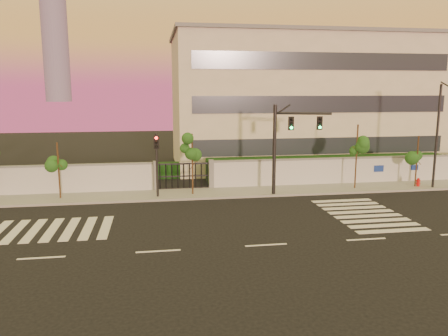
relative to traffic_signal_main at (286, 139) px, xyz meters
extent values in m
plane|color=black|center=(-3.72, -9.28, -3.93)|extent=(120.00, 120.00, 0.00)
cube|color=gray|center=(-3.72, 1.22, -3.85)|extent=(60.00, 3.00, 0.15)
cube|color=silver|center=(10.78, 2.72, -2.93)|extent=(31.00, 0.30, 2.00)
cube|color=slate|center=(10.78, 2.72, -1.87)|extent=(31.00, 0.36, 0.12)
cube|color=slate|center=(-8.72, 2.72, -2.83)|extent=(0.35, 0.35, 2.20)
cube|color=slate|center=(-4.72, 2.72, -2.83)|extent=(0.35, 0.35, 2.20)
cube|color=black|center=(5.28, 5.22, -3.03)|extent=(20.00, 2.00, 1.80)
cube|color=black|center=(-19.72, 5.22, -3.23)|extent=(12.00, 1.80, 1.40)
cube|color=black|center=(-6.72, 7.72, -3.33)|extent=(6.00, 1.50, 1.20)
cube|color=beige|center=(5.28, 12.72, 2.07)|extent=(24.00, 12.00, 12.00)
cube|color=#262D38|center=(5.28, 6.70, -1.43)|extent=(22.00, 0.08, 1.40)
cube|color=#262D38|center=(5.28, 6.70, 2.07)|extent=(22.00, 0.08, 1.40)
cube|color=#262D38|center=(5.28, 6.70, 5.57)|extent=(22.00, 0.08, 1.40)
cube|color=slate|center=(5.28, 12.72, 8.17)|extent=(24.40, 12.40, 0.30)
cylinder|color=slate|center=(-68.72, 270.72, 51.07)|extent=(16.00, 16.00, 110.00)
cube|color=silver|center=(-15.92, -5.28, -3.92)|extent=(0.50, 4.00, 0.02)
cube|color=silver|center=(-15.02, -5.28, -3.92)|extent=(0.50, 4.00, 0.02)
cube|color=silver|center=(-14.12, -5.28, -3.92)|extent=(0.50, 4.00, 0.02)
cube|color=silver|center=(-13.22, -5.28, -3.92)|extent=(0.50, 4.00, 0.02)
cube|color=silver|center=(-12.32, -5.28, -3.92)|extent=(0.50, 4.00, 0.02)
cube|color=silver|center=(-11.42, -5.28, -3.92)|extent=(0.50, 4.00, 0.02)
cube|color=silver|center=(3.28, -8.28, -3.92)|extent=(4.00, 0.50, 0.02)
cube|color=silver|center=(3.28, -7.38, -3.92)|extent=(4.00, 0.50, 0.02)
cube|color=silver|center=(3.28, -6.48, -3.92)|extent=(4.00, 0.50, 0.02)
cube|color=silver|center=(3.28, -5.58, -3.92)|extent=(4.00, 0.50, 0.02)
cube|color=silver|center=(3.28, -4.68, -3.92)|extent=(4.00, 0.50, 0.02)
cube|color=silver|center=(3.28, -3.78, -3.92)|extent=(4.00, 0.50, 0.02)
cube|color=silver|center=(3.28, -2.88, -3.92)|extent=(4.00, 0.50, 0.02)
cube|color=silver|center=(3.28, -1.98, -3.92)|extent=(4.00, 0.50, 0.02)
cube|color=silver|center=(-13.72, -9.28, -3.92)|extent=(2.00, 0.15, 0.01)
cube|color=silver|center=(-8.72, -9.28, -3.92)|extent=(2.00, 0.15, 0.01)
cube|color=silver|center=(-3.72, -9.28, -3.92)|extent=(2.00, 0.15, 0.01)
cube|color=silver|center=(1.28, -9.28, -3.92)|extent=(2.00, 0.15, 0.01)
cylinder|color=#382314|center=(-14.96, 1.13, -2.01)|extent=(0.11, 0.11, 3.83)
sphere|color=#124216|center=(-14.96, 1.13, -0.86)|extent=(0.97, 0.97, 0.97)
sphere|color=#124216|center=(-14.65, 1.31, -1.44)|extent=(0.74, 0.74, 0.74)
sphere|color=#124216|center=(-15.23, 1.00, -1.24)|extent=(0.71, 0.71, 0.71)
cylinder|color=#382314|center=(-6.24, 0.90, -1.79)|extent=(0.11, 0.11, 4.27)
sphere|color=#124216|center=(-6.24, 0.90, -0.51)|extent=(0.97, 0.97, 0.97)
sphere|color=#124216|center=(-5.93, 1.08, -1.15)|extent=(0.74, 0.74, 0.74)
sphere|color=#124216|center=(-6.51, 0.77, -0.94)|extent=(0.71, 0.71, 0.71)
cylinder|color=#382314|center=(5.57, 0.90, -1.55)|extent=(0.11, 0.11, 4.75)
sphere|color=#124216|center=(5.57, 0.90, -0.13)|extent=(0.97, 0.97, 0.97)
sphere|color=#124216|center=(5.88, 1.08, -0.84)|extent=(0.74, 0.74, 0.74)
sphere|color=#124216|center=(5.30, 0.77, -0.60)|extent=(0.71, 0.71, 0.71)
cylinder|color=#382314|center=(10.24, 0.74, -1.99)|extent=(0.11, 0.11, 3.88)
sphere|color=#124216|center=(10.24, 0.74, -0.82)|extent=(1.00, 1.00, 1.00)
sphere|color=#124216|center=(10.56, 0.92, -1.40)|extent=(0.76, 0.76, 0.76)
sphere|color=#124216|center=(9.96, 0.60, -1.21)|extent=(0.73, 0.73, 0.73)
cylinder|color=black|center=(-0.78, 0.01, -0.82)|extent=(0.24, 0.24, 6.21)
cylinder|color=black|center=(1.12, 0.01, 1.68)|extent=(3.66, 1.36, 0.16)
cube|color=black|center=(0.32, -0.04, 1.03)|extent=(0.35, 0.18, 0.90)
sphere|color=#0CF259|center=(0.32, -0.15, 0.75)|extent=(0.20, 0.20, 0.20)
cube|color=black|center=(2.32, -0.04, 1.03)|extent=(0.35, 0.18, 0.90)
sphere|color=#0CF259|center=(2.32, -0.15, 0.75)|extent=(0.20, 0.20, 0.20)
cylinder|color=black|center=(-8.62, 0.57, -1.73)|extent=(0.16, 0.16, 4.39)
cube|color=black|center=(-8.62, 0.52, -0.12)|extent=(0.34, 0.18, 0.88)
sphere|color=red|center=(-8.62, 0.41, 0.15)|extent=(0.20, 0.20, 0.20)
cylinder|color=black|center=(11.30, 0.20, -0.14)|extent=(0.17, 0.17, 7.58)
cylinder|color=red|center=(10.44, 0.68, -3.67)|extent=(0.23, 0.23, 0.51)
cylinder|color=red|center=(10.44, 0.68, -3.36)|extent=(0.29, 0.29, 0.10)
sphere|color=red|center=(10.44, 0.68, -3.25)|extent=(0.18, 0.18, 0.18)
cylinder|color=red|center=(10.44, 0.68, -3.57)|extent=(0.30, 0.16, 0.10)
camera|label=1|loc=(-8.77, -28.17, 3.21)|focal=35.00mm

